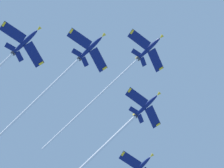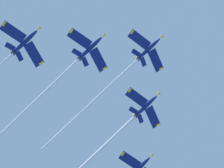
% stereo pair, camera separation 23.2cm
% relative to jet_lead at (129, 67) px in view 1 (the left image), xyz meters
% --- Properties ---
extents(jet_lead, '(24.47, 55.41, 26.52)m').
position_rel_jet_lead_xyz_m(jet_lead, '(0.00, 0.00, 0.00)').
color(jet_lead, navy).
extents(jet_left_wing, '(22.36, 47.07, 22.52)m').
position_rel_jet_lead_xyz_m(jet_left_wing, '(11.14, 19.96, -6.62)').
color(jet_left_wing, navy).
extents(jet_right_wing, '(23.03, 55.06, 25.90)m').
position_rel_jet_lead_xyz_m(jet_right_wing, '(-19.84, 12.94, -7.75)').
color(jet_right_wing, navy).
extents(jet_right_outer, '(22.11, 52.33, 26.27)m').
position_rel_jet_lead_xyz_m(jet_right_outer, '(-40.29, 20.39, -13.64)').
color(jet_right_outer, navy).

